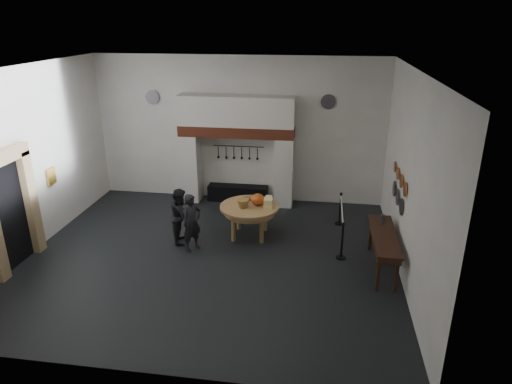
# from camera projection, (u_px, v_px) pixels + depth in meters

# --- Properties ---
(floor) EXTENTS (9.00, 8.00, 0.02)m
(floor) POSITION_uv_depth(u_px,v_px,m) (211.00, 257.00, 11.26)
(floor) COLOR black
(floor) RESTS_ON ground
(ceiling) EXTENTS (9.00, 8.00, 0.02)m
(ceiling) POSITION_uv_depth(u_px,v_px,m) (203.00, 69.00, 9.64)
(ceiling) COLOR silver
(ceiling) RESTS_ON wall_back
(wall_back) EXTENTS (9.00, 0.02, 4.50)m
(wall_back) POSITION_uv_depth(u_px,v_px,m) (239.00, 130.00, 14.14)
(wall_back) COLOR white
(wall_back) RESTS_ON floor
(wall_front) EXTENTS (9.00, 0.02, 4.50)m
(wall_front) POSITION_uv_depth(u_px,v_px,m) (141.00, 254.00, 6.76)
(wall_front) COLOR white
(wall_front) RESTS_ON floor
(wall_left) EXTENTS (0.02, 8.00, 4.50)m
(wall_left) POSITION_uv_depth(u_px,v_px,m) (27.00, 162.00, 11.06)
(wall_left) COLOR white
(wall_left) RESTS_ON floor
(wall_right) EXTENTS (0.02, 8.00, 4.50)m
(wall_right) POSITION_uv_depth(u_px,v_px,m) (410.00, 180.00, 9.84)
(wall_right) COLOR white
(wall_right) RESTS_ON floor
(chimney_pier_left) EXTENTS (0.55, 0.70, 2.15)m
(chimney_pier_left) POSITION_uv_depth(u_px,v_px,m) (191.00, 167.00, 14.44)
(chimney_pier_left) COLOR silver
(chimney_pier_left) RESTS_ON floor
(chimney_pier_right) EXTENTS (0.55, 0.70, 2.15)m
(chimney_pier_right) POSITION_uv_depth(u_px,v_px,m) (284.00, 172.00, 14.04)
(chimney_pier_right) COLOR silver
(chimney_pier_right) RESTS_ON floor
(hearth_brick_band) EXTENTS (3.50, 0.72, 0.32)m
(hearth_brick_band) POSITION_uv_depth(u_px,v_px,m) (237.00, 131.00, 13.80)
(hearth_brick_band) COLOR #9E442B
(hearth_brick_band) RESTS_ON chimney_pier_left
(chimney_hood) EXTENTS (3.50, 0.70, 0.90)m
(chimney_hood) POSITION_uv_depth(u_px,v_px,m) (236.00, 111.00, 13.58)
(chimney_hood) COLOR silver
(chimney_hood) RESTS_ON hearth_brick_band
(iron_range) EXTENTS (1.90, 0.45, 0.50)m
(iron_range) POSITION_uv_depth(u_px,v_px,m) (238.00, 193.00, 14.60)
(iron_range) COLOR black
(iron_range) RESTS_ON floor
(utensil_rail) EXTENTS (1.60, 0.02, 0.02)m
(utensil_rail) POSITION_uv_depth(u_px,v_px,m) (238.00, 146.00, 14.25)
(utensil_rail) COLOR black
(utensil_rail) RESTS_ON wall_back
(door_recess) EXTENTS (0.04, 1.10, 2.50)m
(door_recess) POSITION_uv_depth(u_px,v_px,m) (9.00, 216.00, 10.49)
(door_recess) COLOR black
(door_recess) RESTS_ON floor
(door_jamb_far) EXTENTS (0.22, 0.30, 2.60)m
(door_jamb_far) POSITION_uv_depth(u_px,v_px,m) (31.00, 203.00, 11.11)
(door_jamb_far) COLOR tan
(door_jamb_far) RESTS_ON floor
(door_lintel) EXTENTS (0.22, 1.70, 0.30)m
(door_lintel) POSITION_uv_depth(u_px,v_px,m) (1.00, 158.00, 9.98)
(door_lintel) COLOR tan
(door_lintel) RESTS_ON door_jamb_near
(wall_plaque) EXTENTS (0.05, 0.34, 0.44)m
(wall_plaque) POSITION_uv_depth(u_px,v_px,m) (51.00, 176.00, 12.03)
(wall_plaque) COLOR gold
(wall_plaque) RESTS_ON wall_left
(work_table) EXTENTS (1.97, 1.97, 0.07)m
(work_table) POSITION_uv_depth(u_px,v_px,m) (250.00, 207.00, 12.05)
(work_table) COLOR tan
(work_table) RESTS_ON floor
(pumpkin) EXTENTS (0.36, 0.36, 0.31)m
(pumpkin) POSITION_uv_depth(u_px,v_px,m) (258.00, 199.00, 12.04)
(pumpkin) COLOR #D8551E
(pumpkin) RESTS_ON work_table
(cheese_block_big) EXTENTS (0.22, 0.22, 0.24)m
(cheese_block_big) POSITION_uv_depth(u_px,v_px,m) (268.00, 203.00, 11.88)
(cheese_block_big) COLOR #FCF196
(cheese_block_big) RESTS_ON work_table
(cheese_block_small) EXTENTS (0.18, 0.18, 0.20)m
(cheese_block_small) POSITION_uv_depth(u_px,v_px,m) (269.00, 200.00, 12.16)
(cheese_block_small) COLOR #FCDE97
(cheese_block_small) RESTS_ON work_table
(wicker_basket) EXTENTS (0.40, 0.40, 0.22)m
(wicker_basket) POSITION_uv_depth(u_px,v_px,m) (243.00, 204.00, 11.88)
(wicker_basket) COLOR olive
(wicker_basket) RESTS_ON work_table
(bread_loaf) EXTENTS (0.31, 0.18, 0.13)m
(bread_loaf) POSITION_uv_depth(u_px,v_px,m) (248.00, 198.00, 12.35)
(bread_loaf) COLOR #A06138
(bread_loaf) RESTS_ON work_table
(visitor_near) EXTENTS (0.62, 0.65, 1.49)m
(visitor_near) POSITION_uv_depth(u_px,v_px,m) (192.00, 222.00, 11.36)
(visitor_near) COLOR black
(visitor_near) RESTS_ON floor
(visitor_far) EXTENTS (0.68, 0.81, 1.47)m
(visitor_far) POSITION_uv_depth(u_px,v_px,m) (181.00, 216.00, 11.79)
(visitor_far) COLOR black
(visitor_far) RESTS_ON floor
(side_table) EXTENTS (0.55, 2.20, 0.06)m
(side_table) POSITION_uv_depth(u_px,v_px,m) (384.00, 236.00, 10.40)
(side_table) COLOR #3B2115
(side_table) RESTS_ON floor
(pewter_jug) EXTENTS (0.12, 0.12, 0.22)m
(pewter_jug) POSITION_uv_depth(u_px,v_px,m) (382.00, 219.00, 10.91)
(pewter_jug) COLOR #4B4C51
(pewter_jug) RESTS_ON side_table
(copper_pan_a) EXTENTS (0.03, 0.34, 0.34)m
(copper_pan_a) POSITION_uv_depth(u_px,v_px,m) (405.00, 189.00, 10.13)
(copper_pan_a) COLOR #C6662D
(copper_pan_a) RESTS_ON wall_right
(copper_pan_b) EXTENTS (0.03, 0.32, 0.32)m
(copper_pan_b) POSITION_uv_depth(u_px,v_px,m) (401.00, 181.00, 10.64)
(copper_pan_b) COLOR #C6662D
(copper_pan_b) RESTS_ON wall_right
(copper_pan_c) EXTENTS (0.03, 0.30, 0.30)m
(copper_pan_c) POSITION_uv_depth(u_px,v_px,m) (398.00, 174.00, 11.15)
(copper_pan_c) COLOR #C6662D
(copper_pan_c) RESTS_ON wall_right
(copper_pan_d) EXTENTS (0.03, 0.28, 0.28)m
(copper_pan_d) POSITION_uv_depth(u_px,v_px,m) (395.00, 167.00, 11.66)
(copper_pan_d) COLOR #C6662D
(copper_pan_d) RESTS_ON wall_right
(pewter_plate_left) EXTENTS (0.03, 0.40, 0.40)m
(pewter_plate_left) POSITION_uv_depth(u_px,v_px,m) (401.00, 207.00, 10.50)
(pewter_plate_left) COLOR #4C4C51
(pewter_plate_left) RESTS_ON wall_right
(pewter_plate_mid) EXTENTS (0.03, 0.40, 0.40)m
(pewter_plate_mid) POSITION_uv_depth(u_px,v_px,m) (398.00, 197.00, 11.05)
(pewter_plate_mid) COLOR #4C4C51
(pewter_plate_mid) RESTS_ON wall_right
(pewter_plate_right) EXTENTS (0.03, 0.40, 0.40)m
(pewter_plate_right) POSITION_uv_depth(u_px,v_px,m) (394.00, 188.00, 11.61)
(pewter_plate_right) COLOR #4C4C51
(pewter_plate_right) RESTS_ON wall_right
(pewter_plate_back_left) EXTENTS (0.44, 0.03, 0.44)m
(pewter_plate_back_left) POSITION_uv_depth(u_px,v_px,m) (152.00, 97.00, 14.13)
(pewter_plate_back_left) COLOR #4C4C51
(pewter_plate_back_left) RESTS_ON wall_back
(pewter_plate_back_right) EXTENTS (0.44, 0.03, 0.44)m
(pewter_plate_back_right) POSITION_uv_depth(u_px,v_px,m) (328.00, 102.00, 13.39)
(pewter_plate_back_right) COLOR #4C4C51
(pewter_plate_back_right) RESTS_ON wall_back
(barrier_post_near) EXTENTS (0.05, 0.05, 0.90)m
(barrier_post_near) POSITION_uv_depth(u_px,v_px,m) (342.00, 242.00, 11.03)
(barrier_post_near) COLOR black
(barrier_post_near) RESTS_ON floor
(barrier_post_far) EXTENTS (0.05, 0.05, 0.90)m
(barrier_post_far) POSITION_uv_depth(u_px,v_px,m) (340.00, 209.00, 12.88)
(barrier_post_far) COLOR black
(barrier_post_far) RESTS_ON floor
(barrier_rope) EXTENTS (0.04, 2.00, 0.04)m
(barrier_rope) POSITION_uv_depth(u_px,v_px,m) (342.00, 210.00, 11.81)
(barrier_rope) COLOR silver
(barrier_rope) RESTS_ON barrier_post_near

